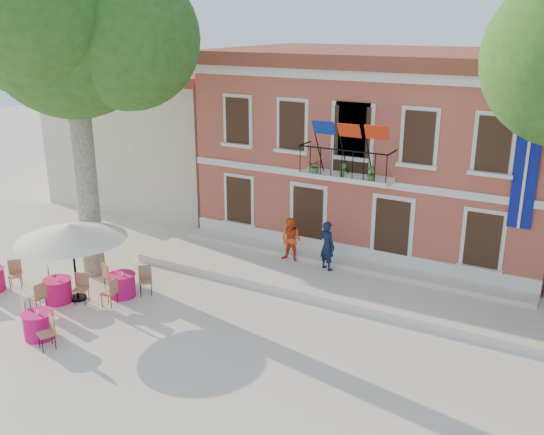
{
  "coord_description": "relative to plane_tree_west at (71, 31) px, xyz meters",
  "views": [
    {
      "loc": [
        9.61,
        -13.13,
        8.6
      ],
      "look_at": [
        0.27,
        3.5,
        2.35
      ],
      "focal_mm": 40.0,
      "sensor_mm": 36.0,
      "label": 1
    }
  ],
  "objects": [
    {
      "name": "cafe_table_1",
      "position": [
        0.69,
        -2.25,
        -7.82
      ],
      "size": [
        1.86,
        1.7,
        0.95
      ],
      "color": "#CF1359",
      "rests_on": "ground"
    },
    {
      "name": "main_building",
      "position": [
        7.65,
        8.86,
        -4.47
      ],
      "size": [
        13.5,
        9.59,
        7.5
      ],
      "color": "#B54E41",
      "rests_on": "ground"
    },
    {
      "name": "pedestrian_navy",
      "position": [
        7.35,
        3.72,
        -7.07
      ],
      "size": [
        0.75,
        0.64,
        1.75
      ],
      "primitive_type": "imported",
      "rotation": [
        0.0,
        0.0,
        2.74
      ],
      "color": "black",
      "rests_on": "terrace"
    },
    {
      "name": "patio_umbrella",
      "position": [
        1.08,
        -1.82,
        -5.96
      ],
      "size": [
        3.44,
        3.44,
        2.55
      ],
      "color": "black",
      "rests_on": "ground"
    },
    {
      "name": "terrace",
      "position": [
        7.65,
        3.28,
        -8.1
      ],
      "size": [
        14.0,
        3.4,
        0.3
      ],
      "primitive_type": "cube",
      "color": "silver",
      "rests_on": "ground"
    },
    {
      "name": "ground",
      "position": [
        5.65,
        -1.12,
        -8.25
      ],
      "size": [
        90.0,
        90.0,
        0.0
      ],
      "primitive_type": "plane",
      "color": "beige",
      "rests_on": "ground"
    },
    {
      "name": "neighbor_west",
      "position": [
        -3.85,
        9.88,
        -5.03
      ],
      "size": [
        9.4,
        9.4,
        6.4
      ],
      "color": "beige",
      "rests_on": "ground"
    },
    {
      "name": "pedestrian_orange",
      "position": [
        5.9,
        3.81,
        -7.15
      ],
      "size": [
        0.78,
        0.61,
        1.6
      ],
      "primitive_type": "imported",
      "rotation": [
        0.0,
        0.0,
        -0.01
      ],
      "color": "#F14D1C",
      "rests_on": "terrace"
    },
    {
      "name": "cafe_table_3",
      "position": [
        2.2,
        -0.95,
        -7.82
      ],
      "size": [
        1.84,
        1.77,
        0.95
      ],
      "color": "#CF1359",
      "rests_on": "ground"
    },
    {
      "name": "cafe_table_0",
      "position": [
        2.02,
        -4.15,
        -7.83
      ],
      "size": [
        1.91,
        1.21,
        0.95
      ],
      "color": "#CF1359",
      "rests_on": "ground"
    },
    {
      "name": "plane_tree_west",
      "position": [
        0.0,
        0.0,
        0.0
      ],
      "size": [
        5.7,
        5.7,
        11.21
      ],
      "color": "#A59E84",
      "rests_on": "ground"
    }
  ]
}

